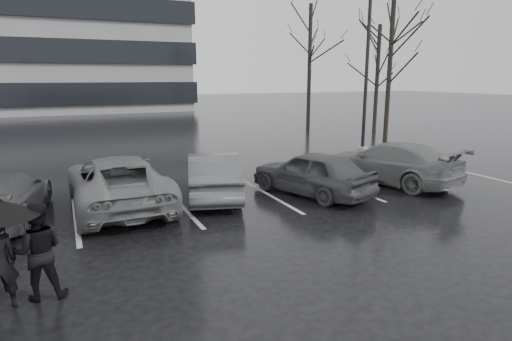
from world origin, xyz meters
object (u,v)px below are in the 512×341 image
object	(u,v)px
car_main	(312,173)
car_west_c	(0,197)
pedestrian_right	(38,251)
lamp_post	(367,62)
car_east	(390,162)
car_west_b	(118,182)
tree_north	(309,68)
tree_east	(389,70)
car_west_a	(213,175)
tree_ne	(377,79)

from	to	relation	value
car_main	car_west_c	world-z (taller)	car_main
car_west_c	pedestrian_right	world-z (taller)	pedestrian_right
lamp_post	car_west_c	bearing A→B (deg)	-162.33
car_west_c	car_east	size ratio (longest dim) A/B	0.91
car_main	pedestrian_right	world-z (taller)	pedestrian_right
car_west_b	pedestrian_right	distance (m)	5.12
car_east	car_main	bearing A→B (deg)	-12.07
tree_north	car_main	bearing A→B (deg)	-120.84
car_west_c	tree_north	bearing A→B (deg)	-132.91
car_east	tree_north	bearing A→B (deg)	-126.89
car_main	tree_north	world-z (taller)	tree_north
car_main	tree_east	size ratio (longest dim) A/B	0.51
car_west_a	pedestrian_right	size ratio (longest dim) A/B	2.55
car_west_c	tree_ne	bearing A→B (deg)	-143.79
car_east	lamp_post	bearing A→B (deg)	-135.95
car_east	tree_ne	xyz separation A→B (m)	(9.37, 12.12, 2.79)
tree_ne	pedestrian_right	bearing A→B (deg)	-141.56
lamp_post	tree_ne	size ratio (longest dim) A/B	1.35
car_west_b	car_east	xyz separation A→B (m)	(8.96, -0.91, -0.02)
car_west_a	lamp_post	world-z (taller)	lamp_post
tree_east	tree_north	bearing A→B (deg)	98.13
tree_east	car_west_b	bearing A→B (deg)	-155.51
car_west_a	tree_east	xyz separation A→B (m)	(13.06, 7.33, 3.31)
car_west_c	car_east	xyz separation A→B (m)	(11.82, -0.83, 0.07)
pedestrian_right	tree_east	size ratio (longest dim) A/B	0.21
pedestrian_right	tree_ne	size ratio (longest dim) A/B	0.24
tree_ne	lamp_post	bearing A→B (deg)	-133.18
car_west_c	car_east	bearing A→B (deg)	-175.86
lamp_post	tree_ne	world-z (taller)	lamp_post
car_west_c	pedestrian_right	bearing A→B (deg)	110.64
pedestrian_right	car_west_b	bearing A→B (deg)	-106.57
car_west_c	tree_north	size ratio (longest dim) A/B	0.53
car_main	pedestrian_right	bearing A→B (deg)	7.42
pedestrian_right	tree_east	xyz separation A→B (m)	(17.65, 12.00, 3.18)
tree_ne	tree_north	xyz separation A→B (m)	(-3.50, 3.00, 0.75)
lamp_post	tree_east	bearing A→B (deg)	34.66
lamp_post	tree_east	size ratio (longest dim) A/B	1.18
car_west_b	tree_north	size ratio (longest dim) A/B	0.62
car_east	tree_north	world-z (taller)	tree_north
tree_east	lamp_post	bearing A→B (deg)	-145.34
car_main	tree_ne	bearing A→B (deg)	-154.41
car_west_a	car_east	world-z (taller)	car_east
car_west_b	tree_north	xyz separation A→B (m)	(14.84, 14.21, 3.51)
pedestrian_right	tree_ne	bearing A→B (deg)	-137.32
tree_east	tree_north	distance (m)	7.08
car_main	car_west_a	distance (m)	3.07
lamp_post	car_west_a	bearing A→B (deg)	-152.86
car_main	car_east	bearing A→B (deg)	164.93
car_west_c	tree_east	distance (m)	20.34
car_west_b	tree_north	bearing A→B (deg)	-137.51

